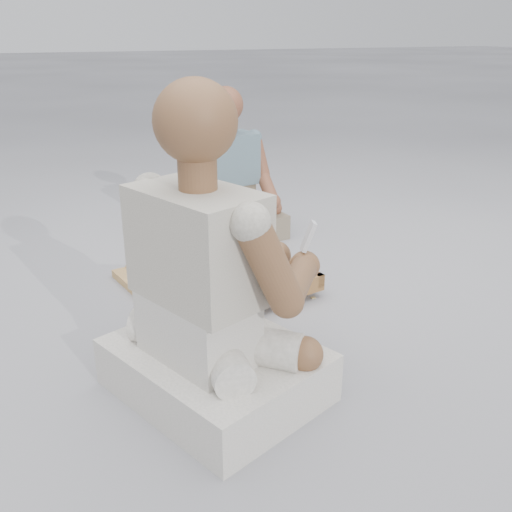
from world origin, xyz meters
name	(u,v)px	position (x,y,z in m)	size (l,w,h in m)	color
ground	(287,335)	(0.00, 0.00, 0.00)	(60.00, 60.00, 0.00)	#9F9EA4
carved_panel	(180,273)	(-0.22, 0.70, 0.02)	(0.54, 0.36, 0.04)	#AC7C42
tool_tray	(242,282)	(-0.02, 0.40, 0.06)	(0.63, 0.54, 0.07)	brown
chisel_0	(232,272)	(-0.02, 0.52, 0.07)	(0.20, 0.13, 0.02)	white
chisel_1	(248,273)	(0.03, 0.45, 0.08)	(0.19, 0.15, 0.02)	white
chisel_2	(272,282)	(0.09, 0.33, 0.07)	(0.07, 0.22, 0.02)	white
chisel_3	(268,280)	(0.09, 0.37, 0.07)	(0.20, 0.12, 0.02)	white
chisel_4	(229,272)	(-0.05, 0.49, 0.08)	(0.10, 0.21, 0.02)	white
chisel_5	(232,276)	(-0.05, 0.44, 0.08)	(0.21, 0.11, 0.02)	white
chisel_6	(254,270)	(0.06, 0.46, 0.08)	(0.20, 0.13, 0.02)	white
chisel_7	(268,275)	(0.11, 0.41, 0.07)	(0.19, 0.14, 0.02)	white
chisel_8	(255,280)	(0.03, 0.39, 0.07)	(0.18, 0.15, 0.02)	white
chisel_9	(284,286)	(0.12, 0.27, 0.07)	(0.18, 0.16, 0.02)	white
chisel_10	(245,282)	(-0.02, 0.36, 0.08)	(0.15, 0.18, 0.02)	white
chisel_11	(251,289)	(-0.02, 0.31, 0.07)	(0.22, 0.07, 0.02)	white
wood_chip_0	(159,295)	(-0.36, 0.54, 0.00)	(0.02, 0.01, 0.00)	#CFBE7A
wood_chip_1	(210,307)	(-0.19, 0.34, 0.00)	(0.02, 0.01, 0.00)	#CFBE7A
wood_chip_2	(169,290)	(-0.31, 0.57, 0.00)	(0.02, 0.01, 0.00)	#CFBE7A
wood_chip_3	(293,285)	(0.23, 0.40, 0.00)	(0.02, 0.01, 0.00)	#CFBE7A
wood_chip_4	(313,298)	(0.25, 0.24, 0.00)	(0.02, 0.01, 0.00)	#CFBE7A
wood_chip_5	(245,320)	(-0.10, 0.18, 0.00)	(0.02, 0.01, 0.00)	#CFBE7A
wood_chip_6	(265,292)	(0.08, 0.39, 0.00)	(0.02, 0.01, 0.00)	#CFBE7A
wood_chip_7	(192,284)	(-0.19, 0.60, 0.00)	(0.02, 0.01, 0.00)	#CFBE7A
craftsman	(212,299)	(-0.38, -0.24, 0.34)	(0.75, 0.77, 0.99)	silver
companion	(229,189)	(0.21, 1.14, 0.27)	(0.58, 0.49, 0.82)	gray
mobile_phone	(309,236)	(-0.02, -0.17, 0.46)	(0.06, 0.06, 0.10)	silver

